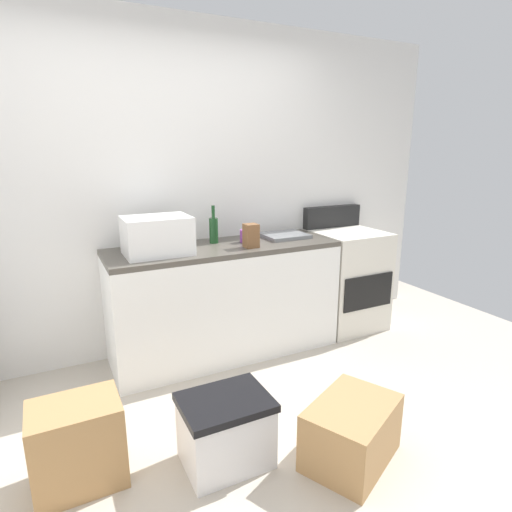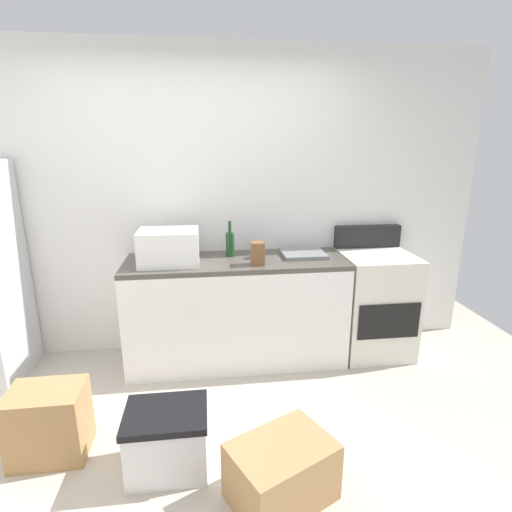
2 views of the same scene
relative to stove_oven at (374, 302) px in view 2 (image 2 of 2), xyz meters
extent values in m
plane|color=#B2A899|center=(-1.52, -1.21, -0.47)|extent=(6.00, 6.00, 0.00)
cube|color=silver|center=(-1.52, 0.34, 0.83)|extent=(5.00, 0.10, 2.60)
cube|color=white|center=(-1.22, -0.01, -0.04)|extent=(1.80, 0.60, 0.86)
cube|color=#4C473F|center=(-1.22, -0.01, 0.41)|extent=(1.80, 0.60, 0.04)
cube|color=silver|center=(0.00, -0.01, -0.02)|extent=(0.60, 0.60, 0.90)
cube|color=black|center=(0.00, -0.31, -0.05)|extent=(0.52, 0.02, 0.30)
cube|color=black|center=(0.00, 0.25, 0.53)|extent=(0.60, 0.08, 0.20)
cube|color=white|center=(-1.75, -0.05, 0.57)|extent=(0.46, 0.34, 0.27)
cube|color=slate|center=(-0.64, 0.05, 0.45)|extent=(0.36, 0.32, 0.03)
cylinder|color=#193F1E|center=(-1.26, 0.11, 0.53)|extent=(0.07, 0.07, 0.20)
cylinder|color=#193F1E|center=(-1.26, 0.11, 0.68)|extent=(0.03, 0.03, 0.10)
cylinder|color=purple|center=(-1.03, 0.03, 0.48)|extent=(0.08, 0.08, 0.10)
cube|color=brown|center=(-1.06, -0.16, 0.52)|extent=(0.10, 0.10, 0.18)
cube|color=#A37A4C|center=(-2.42, -0.98, -0.25)|extent=(0.43, 0.31, 0.44)
cube|color=#A37A4C|center=(-1.10, -1.46, -0.30)|extent=(0.63, 0.56, 0.33)
cube|color=silver|center=(-1.71, -1.18, -0.30)|extent=(0.44, 0.34, 0.34)
cube|color=black|center=(-1.71, -1.18, -0.11)|extent=(0.46, 0.36, 0.04)
camera|label=1|loc=(-2.43, -2.97, 1.17)|focal=29.58mm
camera|label=2|loc=(-1.45, -3.13, 1.35)|focal=28.02mm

